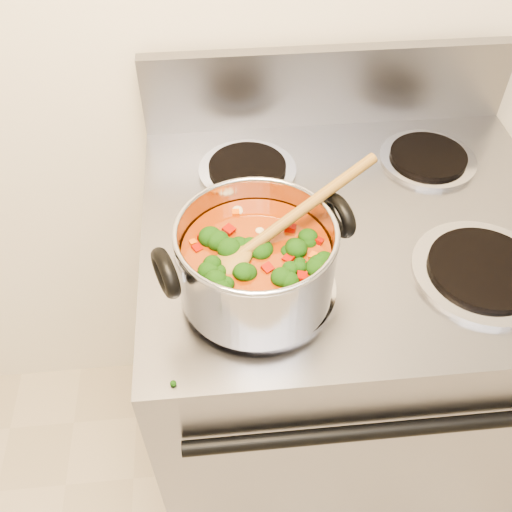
# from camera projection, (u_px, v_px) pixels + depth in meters

# --- Properties ---
(electric_range) EXTENTS (0.73, 0.66, 1.08)m
(electric_range) POSITION_uv_depth(u_px,v_px,m) (330.00, 361.00, 1.32)
(electric_range) COLOR gray
(electric_range) RESTS_ON ground
(stockpot) EXTENTS (0.29, 0.23, 0.14)m
(stockpot) POSITION_uv_depth(u_px,v_px,m) (256.00, 262.00, 0.81)
(stockpot) COLOR #ADADB5
(stockpot) RESTS_ON electric_range
(wooden_spoon) EXTENTS (0.27, 0.17, 0.10)m
(wooden_spoon) POSITION_uv_depth(u_px,v_px,m) (268.00, 235.00, 0.79)
(wooden_spoon) COLOR brown
(wooden_spoon) RESTS_ON stockpot
(cooktop_crumbs) EXTENTS (0.19, 0.20, 0.01)m
(cooktop_crumbs) POSITION_uv_depth(u_px,v_px,m) (217.00, 315.00, 0.84)
(cooktop_crumbs) COLOR black
(cooktop_crumbs) RESTS_ON electric_range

